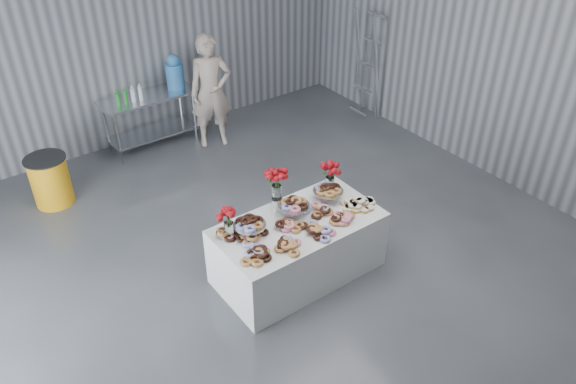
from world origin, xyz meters
The scene contains 17 objects.
ground centered at (0.00, 0.00, 0.00)m, with size 9.00×9.00×0.00m, color #393B40.
room_walls centered at (-0.27, 0.07, 2.64)m, with size 8.04×9.04×4.02m.
display_table centered at (0.31, 0.27, 0.38)m, with size 1.90×1.00×0.75m, color white.
prep_table centered at (0.22, 4.10, 0.62)m, with size 1.50×0.60×0.90m.
donut_mounds centered at (0.31, 0.22, 0.80)m, with size 1.80×0.80×0.09m, color #BE9345, non-canonical shape.
cake_stand_left centered at (-0.24, 0.42, 0.89)m, with size 0.36×0.36×0.17m.
cake_stand_mid centered at (0.36, 0.42, 0.89)m, with size 0.36×0.36×0.17m.
cake_stand_right centered at (0.86, 0.43, 0.89)m, with size 0.36×0.36×0.17m.
danish_pile centered at (1.06, 0.13, 0.81)m, with size 0.48×0.48×0.11m, color silver, non-canonical shape.
bouquet_left centered at (-0.44, 0.52, 1.05)m, with size 0.26×0.26×0.42m.
bouquet_right centered at (1.01, 0.58, 1.05)m, with size 0.26×0.26×0.42m.
bouquet_center centered at (0.26, 0.62, 1.13)m, with size 0.26×0.26×0.57m.
water_jug centered at (0.72, 4.10, 1.15)m, with size 0.28×0.28×0.55m.
drink_bottles centered at (-0.10, 4.00, 1.04)m, with size 0.54×0.08×0.27m, color #268C33, non-canonical shape.
person centered at (1.09, 3.62, 0.91)m, with size 0.66×0.44×1.82m, color #CC8C93.
trash_barrel centered at (-1.59, 3.44, 0.36)m, with size 0.56×0.56×0.72m.
stepladder centered at (3.75, 2.92, 0.96)m, with size 0.24×0.48×1.91m, color silver, non-canonical shape.
Camera 1 is at (-2.72, -3.71, 4.58)m, focal length 35.00 mm.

